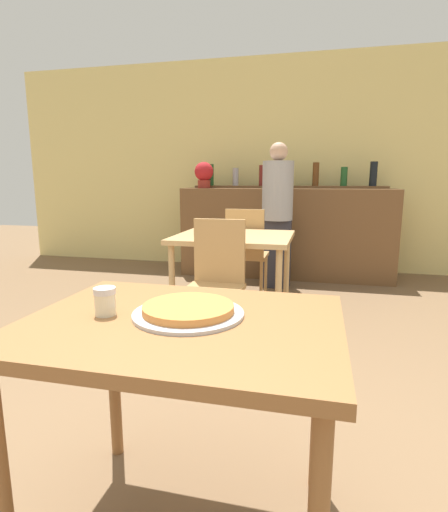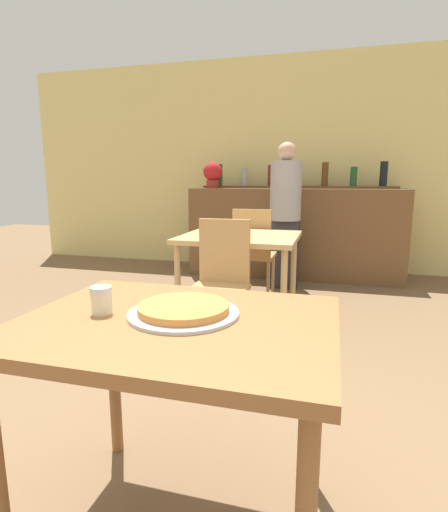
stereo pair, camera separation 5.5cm
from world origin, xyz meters
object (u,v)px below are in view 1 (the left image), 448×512
Objects in this scene: chair_far_side_back at (246,248)px; potted_plant at (204,174)px; chair_far_side_front at (216,276)px; pizza_tray at (188,311)px; cheese_shaker at (105,301)px; person_standing at (277,211)px.

potted_plant is (-0.75, 1.08, 0.76)m from chair_far_side_back.
potted_plant is (-0.75, 2.29, 0.76)m from chair_far_side_front.
pizza_tray is 4.00m from potted_plant.
pizza_tray is (0.31, -1.53, 0.26)m from chair_far_side_front.
person_standing reaches higher than cheese_shaker.
cheese_shaker is at bearing -93.44° from person_standing.
chair_far_side_back is (0.00, 1.21, 0.00)m from chair_far_side_front.
chair_far_side_front is at bearing 90.00° from chair_far_side_back.
pizza_tray is 1.09× the size of potted_plant.
pizza_tray is at bearing 12.11° from cheese_shaker.
chair_far_side_front is 1.21m from chair_far_side_back.
person_standing reaches higher than pizza_tray.
pizza_tray is 0.27m from cheese_shaker.
chair_far_side_back is 2.59× the size of pizza_tray.
chair_far_side_front is 0.58× the size of person_standing.
person_standing is 4.90× the size of potted_plant.
chair_far_side_front is 2.52m from potted_plant.
potted_plant is at bearing 108.21° from chair_far_side_front.
person_standing is at bearing 86.56° from cheese_shaker.
potted_plant is (-1.00, 0.53, 0.42)m from person_standing.
potted_plant is at bearing 101.61° from cheese_shaker.
chair_far_side_back is at bearing 90.91° from cheese_shaker.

